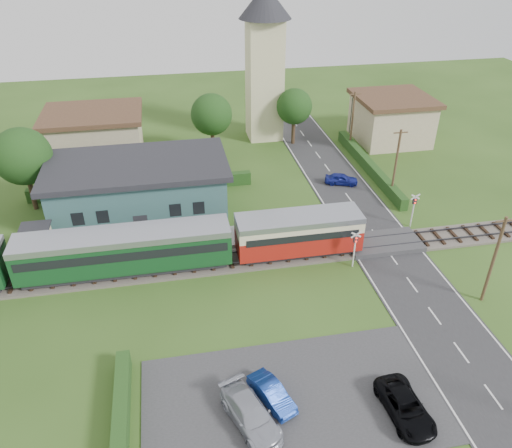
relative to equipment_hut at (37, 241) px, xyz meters
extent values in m
plane|color=#2D4C19|center=(18.00, -5.20, -1.75)|extent=(120.00, 120.00, 0.00)
cube|color=#4C443D|center=(18.00, -3.20, -1.65)|extent=(76.00, 3.20, 0.20)
cube|color=#3F3F47|center=(18.00, -3.92, -1.33)|extent=(76.00, 0.08, 0.15)
cube|color=#3F3F47|center=(18.00, -2.48, -1.33)|extent=(76.00, 0.08, 0.15)
cube|color=#28282B|center=(28.00, -5.20, -1.72)|extent=(6.00, 70.00, 0.05)
cube|color=#333335|center=(16.50, -17.20, -1.71)|extent=(17.00, 9.00, 0.08)
cube|color=#333335|center=(28.00, -3.20, -1.52)|extent=(6.20, 3.40, 0.45)
cube|color=gray|center=(8.00, 0.00, -1.52)|extent=(30.00, 3.00, 0.45)
cube|color=beige|center=(0.00, 0.00, -0.10)|extent=(2.00, 2.00, 2.40)
cube|color=#232328|center=(0.00, 0.00, 1.18)|extent=(2.30, 2.30, 0.15)
cube|color=#355D5E|center=(8.00, 5.80, 0.65)|extent=(15.00, 8.00, 4.80)
cube|color=#232328|center=(8.00, 5.80, 3.30)|extent=(16.00, 9.00, 0.50)
cube|color=#232328|center=(8.00, 1.86, -0.65)|extent=(1.20, 0.12, 2.20)
cube|color=black|center=(3.00, 1.86, 0.65)|extent=(1.00, 0.12, 1.20)
cube|color=black|center=(5.00, 1.86, 0.65)|extent=(1.00, 0.12, 1.20)
cube|color=black|center=(11.00, 1.86, 0.65)|extent=(1.00, 0.12, 1.20)
cube|color=black|center=(13.00, 1.86, 0.65)|extent=(1.00, 0.12, 1.20)
cube|color=#232328|center=(20.53, -3.20, -1.16)|extent=(9.00, 2.20, 0.50)
cube|color=#A11912|center=(20.53, -3.20, -0.16)|extent=(10.00, 2.80, 1.80)
cube|color=beige|center=(20.53, -3.20, 1.09)|extent=(10.00, 2.82, 0.90)
cube|color=black|center=(20.53, -3.20, 0.74)|extent=(9.00, 2.88, 0.60)
cube|color=#9A9EAC|center=(20.53, -3.20, 1.74)|extent=(10.00, 2.90, 0.45)
cube|color=#232328|center=(6.93, -3.20, -1.16)|extent=(15.20, 2.20, 0.50)
cube|color=#113E1B|center=(6.93, -3.20, 0.34)|extent=(16.00, 2.80, 2.60)
cube|color=black|center=(6.93, -3.20, 0.74)|extent=(15.40, 2.86, 0.70)
cube|color=#9A9EAC|center=(6.93, -3.20, 1.74)|extent=(16.00, 2.90, 0.50)
cube|color=beige|center=(23.00, 22.80, 5.25)|extent=(4.00, 4.00, 14.00)
cone|color=#232328|center=(23.00, 22.80, 14.05)|extent=(6.00, 6.00, 3.60)
cube|color=tan|center=(3.00, 19.80, 0.75)|extent=(10.00, 8.00, 5.00)
cube|color=#472D1E|center=(3.00, 19.80, 3.50)|extent=(10.80, 8.80, 0.50)
cube|color=tan|center=(38.00, 18.80, 0.75)|extent=(8.00, 8.00, 5.00)
cube|color=#472D1E|center=(38.00, 18.80, 3.50)|extent=(8.80, 8.80, 0.50)
cube|color=#193814|center=(7.00, -17.20, -1.15)|extent=(0.80, 9.00, 1.20)
cube|color=#193814|center=(32.20, 10.80, -1.15)|extent=(0.80, 18.00, 1.20)
cube|color=#193814|center=(8.00, 10.30, -1.10)|extent=(22.00, 0.80, 1.30)
cylinder|color=#332316|center=(-2.00, 8.80, 0.32)|extent=(0.44, 0.44, 4.12)
sphere|color=#143311|center=(-2.00, 8.80, 3.65)|extent=(5.20, 5.20, 5.20)
cylinder|color=#332316|center=(16.00, 17.80, 0.18)|extent=(0.44, 0.44, 3.85)
sphere|color=#143311|center=(16.00, 17.80, 3.29)|extent=(4.60, 4.60, 4.60)
cylinder|color=#332316|center=(26.00, 19.80, 0.04)|extent=(0.44, 0.44, 3.58)
sphere|color=#143311|center=(26.00, 19.80, 2.93)|extent=(4.20, 4.20, 4.20)
cylinder|color=#473321|center=(32.20, -11.20, 1.75)|extent=(0.22, 0.22, 7.00)
cube|color=#473321|center=(32.20, -11.20, 4.95)|extent=(1.40, 0.10, 0.10)
cylinder|color=#473321|center=(32.20, 4.80, 1.75)|extent=(0.22, 0.22, 7.00)
cube|color=#473321|center=(32.20, 4.80, 4.95)|extent=(1.40, 0.10, 0.10)
cylinder|color=#473321|center=(32.20, 16.80, 1.75)|extent=(0.22, 0.22, 7.00)
cube|color=#473321|center=(32.20, 16.80, 4.95)|extent=(1.40, 0.10, 0.10)
cylinder|color=silver|center=(24.40, -5.60, -0.25)|extent=(0.12, 0.12, 3.00)
cube|color=#232328|center=(24.40, -5.60, 0.85)|extent=(0.35, 0.18, 0.55)
sphere|color=#FF190C|center=(24.40, -5.72, 1.00)|extent=(0.14, 0.14, 0.14)
sphere|color=#FF190C|center=(24.40, -5.72, 0.70)|extent=(0.14, 0.14, 0.14)
cube|color=silver|center=(24.40, -5.60, 1.25)|extent=(0.84, 0.05, 0.55)
cube|color=silver|center=(24.40, -5.60, 1.25)|extent=(0.84, 0.05, 0.55)
cylinder|color=silver|center=(31.60, -0.80, -0.25)|extent=(0.12, 0.12, 3.00)
cube|color=#232328|center=(31.60, -0.80, 0.85)|extent=(0.35, 0.18, 0.55)
sphere|color=#FF190C|center=(31.60, -0.92, 1.00)|extent=(0.14, 0.14, 0.14)
sphere|color=#FF190C|center=(31.60, -0.92, 0.70)|extent=(0.14, 0.14, 0.14)
cube|color=silver|center=(31.60, -0.80, 1.25)|extent=(0.84, 0.05, 0.55)
cube|color=silver|center=(31.60, -0.80, 1.25)|extent=(0.84, 0.05, 0.55)
cylinder|color=#3F3F47|center=(-4.00, 14.80, 0.75)|extent=(0.14, 0.14, 5.00)
sphere|color=orange|center=(-4.00, 14.80, 3.25)|extent=(0.30, 0.30, 0.30)
cylinder|color=#3F3F47|center=(34.00, 21.80, 0.75)|extent=(0.14, 0.14, 5.00)
sphere|color=orange|center=(34.00, 21.80, 3.25)|extent=(0.30, 0.30, 0.30)
imported|color=navy|center=(28.20, 8.24, -1.13)|extent=(3.61, 2.37, 1.14)
imported|color=navy|center=(15.34, -17.07, -1.10)|extent=(2.50, 3.65, 1.14)
imported|color=#A4A7B4|center=(13.90, -18.30, -0.99)|extent=(3.37, 5.03, 1.35)
imported|color=black|center=(22.38, -19.35, -1.06)|extent=(2.28, 4.47, 1.21)
imported|color=gray|center=(14.59, -0.10, -0.40)|extent=(0.66, 0.43, 1.80)
imported|color=gray|center=(0.97, 0.00, -0.35)|extent=(0.84, 1.01, 1.89)
camera|label=1|loc=(10.93, -35.58, 21.91)|focal=35.00mm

